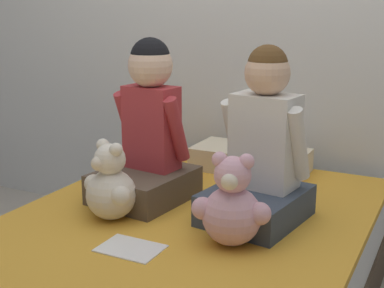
# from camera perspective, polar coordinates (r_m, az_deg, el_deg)

# --- Properties ---
(wall_behind_bed) EXTENTS (8.00, 0.06, 2.50)m
(wall_behind_bed) POSITION_cam_1_polar(r_m,az_deg,el_deg) (2.81, 8.84, 14.06)
(wall_behind_bed) COLOR silver
(wall_behind_bed) RESTS_ON ground_plane
(child_on_left) EXTENTS (0.38, 0.42, 0.67)m
(child_on_left) POSITION_cam_1_polar(r_m,az_deg,el_deg) (2.21, -4.71, 0.99)
(child_on_left) COLOR brown
(child_on_left) RESTS_ON bed
(child_on_right) EXTENTS (0.37, 0.43, 0.65)m
(child_on_right) POSITION_cam_1_polar(r_m,az_deg,el_deg) (2.00, 7.44, -0.84)
(child_on_right) COLOR #384251
(child_on_right) RESTS_ON bed
(teddy_bear_held_by_left_child) EXTENTS (0.24, 0.19, 0.31)m
(teddy_bear_held_by_left_child) POSITION_cam_1_polar(r_m,az_deg,el_deg) (2.04, -8.70, -4.51)
(teddy_bear_held_by_left_child) COLOR silver
(teddy_bear_held_by_left_child) RESTS_ON bed
(teddy_bear_held_by_right_child) EXTENTS (0.26, 0.20, 0.32)m
(teddy_bear_held_by_right_child) POSITION_cam_1_polar(r_m,az_deg,el_deg) (1.81, 4.27, -6.68)
(teddy_bear_held_by_right_child) COLOR #DBA3B2
(teddy_bear_held_by_right_child) RESTS_ON bed
(pillow_at_headboard) EXTENTS (0.55, 0.28, 0.11)m
(pillow_at_headboard) POSITION_cam_1_polar(r_m,az_deg,el_deg) (2.64, 6.24, -1.63)
(pillow_at_headboard) COLOR beige
(pillow_at_headboard) RESTS_ON bed
(sign_card) EXTENTS (0.21, 0.15, 0.00)m
(sign_card) POSITION_cam_1_polar(r_m,az_deg,el_deg) (1.83, -6.57, -10.99)
(sign_card) COLOR white
(sign_card) RESTS_ON bed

